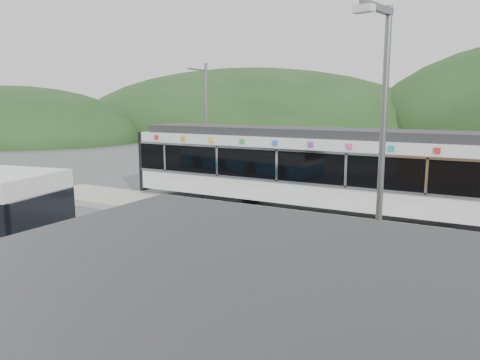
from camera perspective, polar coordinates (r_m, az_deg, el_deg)
The scene contains 7 objects.
ground at distance 16.20m, azimuth 0.08°, elevation -8.11°, with size 120.00×120.00×0.00m, color #4C4C4F.
hills at distance 19.44m, azimuth 24.46°, elevation -5.97°, with size 146.00×149.00×26.00m.
platform at distance 18.99m, azimuth 4.96°, elevation -5.01°, with size 26.00×3.20×0.30m, color #9E9E99.
yellow_line at distance 17.82m, azimuth 3.23°, elevation -5.46°, with size 26.00×0.10×0.01m, color yellow.
train at distance 20.51m, azimuth 12.67°, elevation 1.33°, with size 20.44×3.01×3.74m.
catenary_mast_west at distance 26.42m, azimuth -4.16°, elevation 6.79°, with size 0.18×1.80×7.00m.
lamp_post at distance 9.18m, azimuth 16.75°, elevation 3.06°, with size 0.38×1.18×6.63m.
Camera 1 is at (7.52, -13.48, 4.92)m, focal length 35.00 mm.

